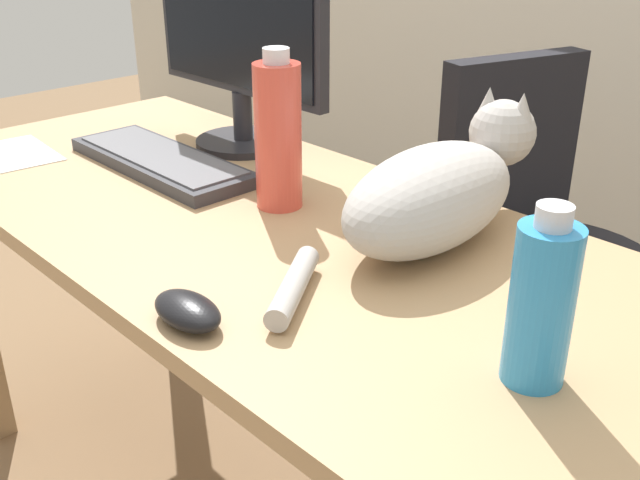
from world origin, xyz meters
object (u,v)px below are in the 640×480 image
(office_chair, at_px, (533,295))
(spray_bottle, at_px, (278,135))
(water_bottle, at_px, (541,303))
(cat, at_px, (439,190))
(keyboard, at_px, (161,161))
(computer_mouse, at_px, (187,311))
(monitor, at_px, (238,36))

(office_chair, distance_m, spray_bottle, 0.79)
(office_chair, height_order, water_bottle, water_bottle)
(office_chair, xyz_separation_m, cat, (0.11, -0.53, 0.43))
(keyboard, xyz_separation_m, spray_bottle, (0.30, 0.04, 0.11))
(spray_bottle, bearing_deg, water_bottle, -12.26)
(cat, distance_m, computer_mouse, 0.43)
(keyboard, height_order, water_bottle, water_bottle)
(cat, xyz_separation_m, computer_mouse, (-0.05, -0.42, -0.06))
(monitor, distance_m, spray_bottle, 0.36)
(spray_bottle, bearing_deg, cat, 17.97)
(office_chair, relative_size, cat, 1.47)
(monitor, height_order, cat, monitor)
(office_chair, relative_size, keyboard, 2.05)
(keyboard, relative_size, cat, 0.72)
(office_chair, distance_m, cat, 0.69)
(monitor, distance_m, keyboard, 0.29)
(keyboard, bearing_deg, water_bottle, -5.32)
(computer_mouse, bearing_deg, water_bottle, 30.38)
(cat, bearing_deg, spray_bottle, -162.03)
(office_chair, relative_size, computer_mouse, 8.21)
(keyboard, distance_m, computer_mouse, 0.59)
(monitor, bearing_deg, spray_bottle, -27.58)
(computer_mouse, height_order, spray_bottle, spray_bottle)
(office_chair, bearing_deg, water_bottle, -61.00)
(computer_mouse, bearing_deg, spray_bottle, 122.69)
(cat, distance_m, spray_bottle, 0.28)
(monitor, height_order, computer_mouse, monitor)
(monitor, xyz_separation_m, cat, (0.57, -0.07, -0.15))
(monitor, relative_size, computer_mouse, 4.37)
(monitor, height_order, water_bottle, monitor)
(office_chair, height_order, cat, cat)
(computer_mouse, xyz_separation_m, spray_bottle, (-0.21, 0.33, 0.11))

